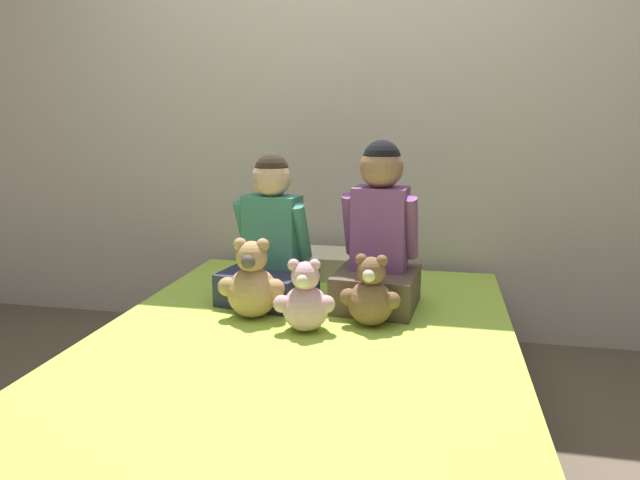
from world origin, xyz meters
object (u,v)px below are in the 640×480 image
Objects in this scene: teddy_bear_held_by_right_child at (371,296)px; teddy_bear_held_by_left_child at (252,284)px; teddy_bear_between_children at (304,301)px; child_on_right at (379,239)px; child_on_left at (270,244)px; bed at (302,386)px; pillow_at_headboard at (340,264)px.

teddy_bear_held_by_left_child is at bearing -175.52° from teddy_bear_held_by_right_child.
teddy_bear_held_by_left_child is 0.25m from teddy_bear_between_children.
child_on_right reaches higher than teddy_bear_held_by_left_child.
teddy_bear_held_by_right_child is at bearing -17.40° from child_on_left.
bed is 0.31m from teddy_bear_between_children.
teddy_bear_held_by_right_child is (-0.00, -0.24, -0.16)m from child_on_right.
child_on_right is 2.48× the size of teddy_bear_held_by_right_child.
teddy_bear_held_by_left_child reaches higher than teddy_bear_between_children.
pillow_at_headboard is at bearing 79.58° from teddy_bear_between_children.
child_on_right reaches higher than child_on_left.
teddy_bear_held_by_left_child is (-0.00, -0.24, -0.11)m from child_on_left.
child_on_left reaches higher than teddy_bear_held_by_left_child.
child_on_left reaches higher than teddy_bear_between_children.
pillow_at_headboard is at bearing 124.02° from child_on_right.
child_on_left is 0.26m from teddy_bear_held_by_left_child.
teddy_bear_between_children is at bearing -27.97° from teddy_bear_held_by_left_child.
pillow_at_headboard is (0.23, 0.42, -0.18)m from child_on_left.
child_on_right is 0.54m from teddy_bear_held_by_left_child.
bed is 0.43m from teddy_bear_held_by_left_child.
bed is 6.39× the size of teddy_bear_held_by_left_child.
teddy_bear_between_children is at bearing -46.35° from child_on_left.
teddy_bear_held_by_left_child is at bearing 146.34° from teddy_bear_between_children.
bed is 3.43× the size of pillow_at_headboard.
child_on_right is 0.44m from teddy_bear_between_children.
teddy_bear_held_by_left_child is 1.15× the size of teddy_bear_held_by_right_child.
child_on_right is 0.29m from teddy_bear_held_by_right_child.
teddy_bear_held_by_left_child is 0.46m from teddy_bear_held_by_right_child.
teddy_bear_between_children is at bearing 93.76° from bed.
child_on_left is (-0.23, 0.40, 0.42)m from bed.
child_on_left is 0.51m from pillow_at_headboard.
pillow_at_headboard is (0.00, 0.75, -0.06)m from teddy_bear_between_children.
teddy_bear_held_by_right_child reaches higher than teddy_bear_between_children.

